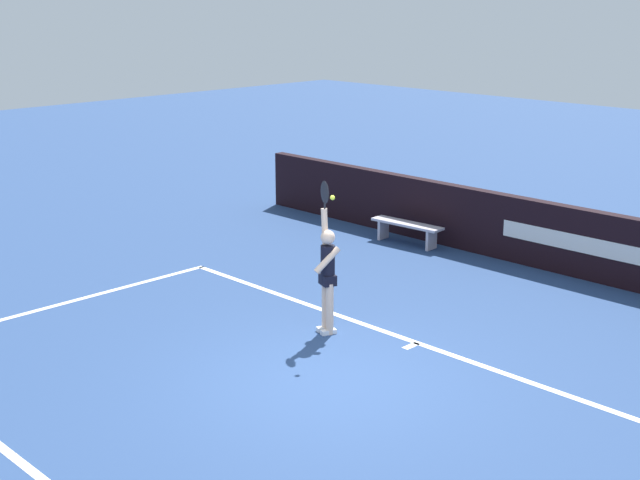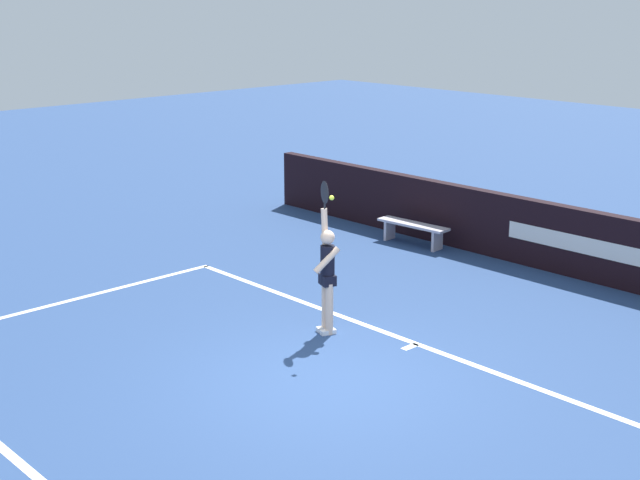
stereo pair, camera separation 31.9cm
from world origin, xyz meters
name	(u,v)px [view 2 (the right image)]	position (x,y,z in m)	size (l,w,h in m)	color
ground_plane	(327,381)	(0.00, 0.00, 0.00)	(60.00, 60.00, 0.00)	navy
court_lines	(269,404)	(0.00, -1.03, 0.00)	(10.62, 5.88, 0.00)	white
back_wall	(583,244)	(0.00, 6.38, 0.64)	(16.08, 0.24, 1.27)	black
tennis_player	(327,272)	(-1.25, 1.19, 0.96)	(0.44, 0.44, 2.34)	beige
tennis_ball	(332,198)	(-0.97, 1.01, 2.18)	(0.07, 0.07, 0.07)	#C4DC33
courtside_bench_near	(413,228)	(-3.52, 5.82, 0.35)	(1.62, 0.47, 0.46)	#B8ADB9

